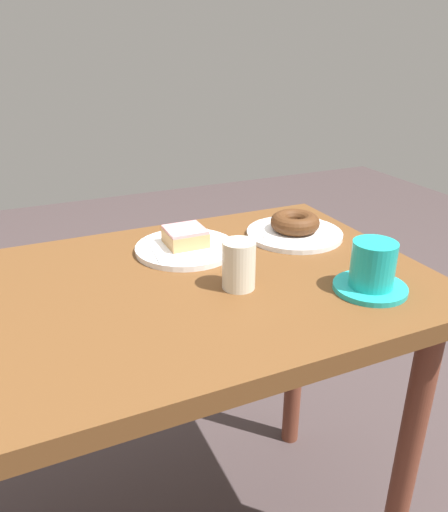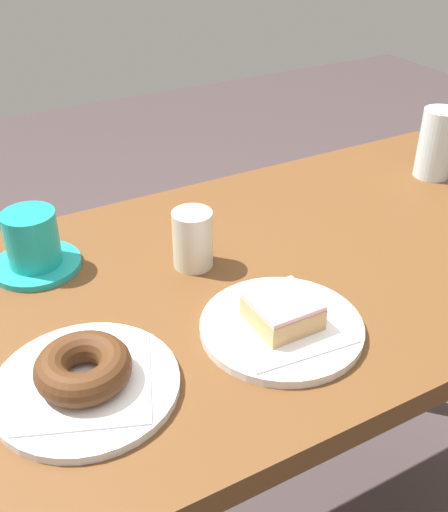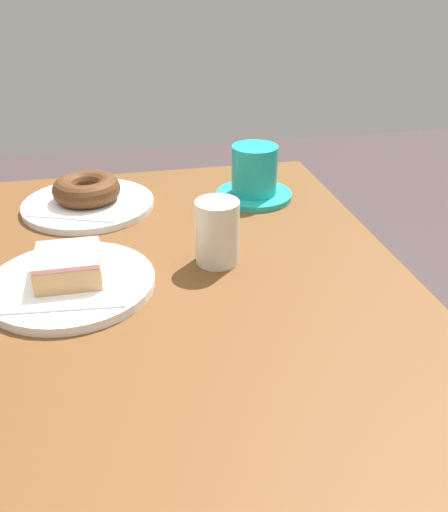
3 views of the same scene
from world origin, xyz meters
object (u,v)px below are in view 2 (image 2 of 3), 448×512
(plate_chocolate_ring, at_px, (86,385))
(coffee_cup, at_px, (33,244))
(water_glass, at_px, (437,144))
(donut_chocolate_ring, at_px, (83,368))
(donut_glazed_square, at_px, (283,311))
(plate_glazed_square, at_px, (281,327))
(sugar_jar, at_px, (193,239))

(plate_chocolate_ring, bearing_deg, coffee_cup, -93.32)
(water_glass, height_order, coffee_cup, water_glass)
(donut_chocolate_ring, relative_size, coffee_cup, 0.85)
(coffee_cup, bearing_deg, water_glass, 176.36)
(donut_chocolate_ring, xyz_separation_m, water_glass, (-0.77, -0.23, 0.03))
(donut_glazed_square, xyz_separation_m, water_glass, (-0.52, -0.25, 0.03))
(plate_glazed_square, xyz_separation_m, water_glass, (-0.52, -0.25, 0.06))
(donut_glazed_square, xyz_separation_m, plate_chocolate_ring, (0.25, -0.02, -0.03))
(donut_chocolate_ring, bearing_deg, water_glass, -163.19)
(coffee_cup, bearing_deg, donut_glazed_square, 128.25)
(plate_glazed_square, xyz_separation_m, sugar_jar, (0.03, -0.20, 0.04))
(plate_glazed_square, bearing_deg, donut_chocolate_ring, -4.83)
(donut_glazed_square, height_order, water_glass, water_glass)
(donut_glazed_square, distance_m, donut_chocolate_ring, 0.26)
(donut_glazed_square, bearing_deg, plate_glazed_square, 0.00)
(water_glass, xyz_separation_m, coffee_cup, (0.75, -0.05, -0.02))
(donut_chocolate_ring, relative_size, sugar_jar, 1.24)
(donut_glazed_square, height_order, plate_chocolate_ring, donut_glazed_square)
(sugar_jar, bearing_deg, water_glass, -173.88)
(plate_chocolate_ring, bearing_deg, donut_chocolate_ring, 0.00)
(coffee_cup, bearing_deg, plate_chocolate_ring, 86.68)
(donut_chocolate_ring, height_order, water_glass, water_glass)
(plate_glazed_square, relative_size, water_glass, 1.61)
(donut_glazed_square, distance_m, plate_chocolate_ring, 0.26)
(plate_glazed_square, xyz_separation_m, plate_chocolate_ring, (0.25, -0.02, -0.00))
(plate_glazed_square, height_order, sugar_jar, sugar_jar)
(plate_glazed_square, xyz_separation_m, donut_glazed_square, (0.00, 0.00, 0.03))
(donut_chocolate_ring, xyz_separation_m, sugar_jar, (-0.23, -0.17, 0.01))
(plate_glazed_square, relative_size, donut_chocolate_ring, 1.91)
(donut_chocolate_ring, bearing_deg, plate_glazed_square, 175.17)
(plate_glazed_square, height_order, plate_chocolate_ring, same)
(donut_chocolate_ring, distance_m, coffee_cup, 0.28)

